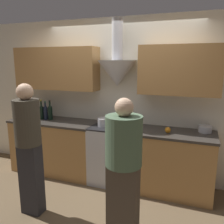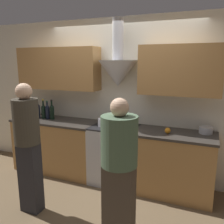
{
  "view_description": "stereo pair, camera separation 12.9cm",
  "coord_description": "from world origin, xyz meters",
  "px_view_note": "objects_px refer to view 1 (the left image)",
  "views": [
    {
      "loc": [
        1.2,
        -3.03,
        1.92
      ],
      "look_at": [
        0.0,
        0.23,
        1.18
      ],
      "focal_mm": 38.0,
      "sensor_mm": 36.0,
      "label": 1
    },
    {
      "loc": [
        1.32,
        -2.99,
        1.92
      ],
      "look_at": [
        0.0,
        0.23,
        1.18
      ],
      "focal_mm": 38.0,
      "sensor_mm": 36.0,
      "label": 2
    }
  ],
  "objects_px": {
    "wine_bottle_0": "(23,111)",
    "person_foreground_left": "(29,144)",
    "stove_range": "(114,154)",
    "wine_bottle_2": "(31,111)",
    "stock_pot": "(104,122)",
    "saucepan": "(205,129)",
    "wine_bottle_5": "(46,112)",
    "wine_bottle_1": "(26,110)",
    "person_foreground_right": "(123,166)",
    "wine_bottle_3": "(36,111)",
    "wine_bottle_4": "(41,111)",
    "orange_fruit": "(168,130)",
    "mixing_bowl": "(125,124)",
    "wine_bottle_6": "(50,112)"
  },
  "relations": [
    {
      "from": "wine_bottle_2",
      "to": "orange_fruit",
      "type": "distance_m",
      "value": 2.4
    },
    {
      "from": "wine_bottle_5",
      "to": "wine_bottle_6",
      "type": "relative_size",
      "value": 0.94
    },
    {
      "from": "wine_bottle_3",
      "to": "saucepan",
      "type": "relative_size",
      "value": 1.88
    },
    {
      "from": "mixing_bowl",
      "to": "orange_fruit",
      "type": "xyz_separation_m",
      "value": [
        0.67,
        -0.11,
        0.01
      ]
    },
    {
      "from": "wine_bottle_6",
      "to": "orange_fruit",
      "type": "relative_size",
      "value": 4.13
    },
    {
      "from": "stock_pot",
      "to": "saucepan",
      "type": "bearing_deg",
      "value": 6.94
    },
    {
      "from": "wine_bottle_2",
      "to": "stove_range",
      "type": "bearing_deg",
      "value": -0.23
    },
    {
      "from": "stove_range",
      "to": "person_foreground_left",
      "type": "distance_m",
      "value": 1.41
    },
    {
      "from": "person_foreground_left",
      "to": "orange_fruit",
      "type": "bearing_deg",
      "value": 34.81
    },
    {
      "from": "mixing_bowl",
      "to": "wine_bottle_3",
      "type": "bearing_deg",
      "value": -178.44
    },
    {
      "from": "stove_range",
      "to": "wine_bottle_2",
      "type": "height_order",
      "value": "wine_bottle_2"
    },
    {
      "from": "wine_bottle_4",
      "to": "stock_pot",
      "type": "height_order",
      "value": "wine_bottle_4"
    },
    {
      "from": "wine_bottle_4",
      "to": "wine_bottle_5",
      "type": "height_order",
      "value": "wine_bottle_4"
    },
    {
      "from": "wine_bottle_0",
      "to": "person_foreground_left",
      "type": "height_order",
      "value": "person_foreground_left"
    },
    {
      "from": "wine_bottle_1",
      "to": "saucepan",
      "type": "distance_m",
      "value": 3.01
    },
    {
      "from": "wine_bottle_2",
      "to": "person_foreground_right",
      "type": "xyz_separation_m",
      "value": [
        2.1,
        -1.2,
        -0.19
      ]
    },
    {
      "from": "saucepan",
      "to": "person_foreground_left",
      "type": "distance_m",
      "value": 2.41
    },
    {
      "from": "saucepan",
      "to": "wine_bottle_0",
      "type": "bearing_deg",
      "value": -177.33
    },
    {
      "from": "wine_bottle_0",
      "to": "orange_fruit",
      "type": "xyz_separation_m",
      "value": [
        2.6,
        -0.07,
        -0.08
      ]
    },
    {
      "from": "stock_pot",
      "to": "saucepan",
      "type": "distance_m",
      "value": 1.5
    },
    {
      "from": "wine_bottle_1",
      "to": "wine_bottle_3",
      "type": "distance_m",
      "value": 0.21
    },
    {
      "from": "wine_bottle_0",
      "to": "wine_bottle_2",
      "type": "bearing_deg",
      "value": -1.66
    },
    {
      "from": "wine_bottle_3",
      "to": "wine_bottle_5",
      "type": "xyz_separation_m",
      "value": [
        0.19,
        0.02,
        -0.01
      ]
    },
    {
      "from": "wine_bottle_6",
      "to": "mixing_bowl",
      "type": "height_order",
      "value": "wine_bottle_6"
    },
    {
      "from": "wine_bottle_0",
      "to": "wine_bottle_3",
      "type": "height_order",
      "value": "wine_bottle_3"
    },
    {
      "from": "wine_bottle_2",
      "to": "wine_bottle_5",
      "type": "relative_size",
      "value": 0.98
    },
    {
      "from": "wine_bottle_5",
      "to": "saucepan",
      "type": "height_order",
      "value": "wine_bottle_5"
    },
    {
      "from": "wine_bottle_3",
      "to": "wine_bottle_4",
      "type": "xyz_separation_m",
      "value": [
        0.1,
        0.02,
        -0.01
      ]
    },
    {
      "from": "wine_bottle_0",
      "to": "wine_bottle_3",
      "type": "bearing_deg",
      "value": -2.18
    },
    {
      "from": "wine_bottle_2",
      "to": "wine_bottle_3",
      "type": "bearing_deg",
      "value": -3.17
    },
    {
      "from": "stock_pot",
      "to": "mixing_bowl",
      "type": "distance_m",
      "value": 0.33
    },
    {
      "from": "stock_pot",
      "to": "orange_fruit",
      "type": "xyz_separation_m",
      "value": [
        0.99,
        -0.04,
        -0.02
      ]
    },
    {
      "from": "wine_bottle_3",
      "to": "person_foreground_right",
      "type": "bearing_deg",
      "value": -30.89
    },
    {
      "from": "saucepan",
      "to": "wine_bottle_5",
      "type": "bearing_deg",
      "value": -176.95
    },
    {
      "from": "wine_bottle_0",
      "to": "person_foreground_right",
      "type": "xyz_separation_m",
      "value": [
        2.3,
        -1.21,
        -0.19
      ]
    },
    {
      "from": "wine_bottle_1",
      "to": "wine_bottle_6",
      "type": "distance_m",
      "value": 0.49
    },
    {
      "from": "wine_bottle_6",
      "to": "wine_bottle_3",
      "type": "bearing_deg",
      "value": -174.81
    },
    {
      "from": "stock_pot",
      "to": "wine_bottle_1",
      "type": "bearing_deg",
      "value": 178.68
    },
    {
      "from": "mixing_bowl",
      "to": "person_foreground_right",
      "type": "height_order",
      "value": "person_foreground_right"
    },
    {
      "from": "person_foreground_right",
      "to": "orange_fruit",
      "type": "bearing_deg",
      "value": 75.12
    },
    {
      "from": "wine_bottle_2",
      "to": "mixing_bowl",
      "type": "relative_size",
      "value": 1.3
    },
    {
      "from": "stock_pot",
      "to": "orange_fruit",
      "type": "distance_m",
      "value": 0.99
    },
    {
      "from": "wine_bottle_0",
      "to": "wine_bottle_2",
      "type": "height_order",
      "value": "wine_bottle_2"
    },
    {
      "from": "wine_bottle_1",
      "to": "saucepan",
      "type": "xyz_separation_m",
      "value": [
        3.01,
        0.15,
        -0.09
      ]
    },
    {
      "from": "wine_bottle_1",
      "to": "wine_bottle_3",
      "type": "relative_size",
      "value": 0.95
    },
    {
      "from": "stove_range",
      "to": "wine_bottle_1",
      "type": "height_order",
      "value": "wine_bottle_1"
    },
    {
      "from": "wine_bottle_5",
      "to": "person_foreground_left",
      "type": "distance_m",
      "value": 1.29
    },
    {
      "from": "wine_bottle_0",
      "to": "person_foreground_left",
      "type": "relative_size",
      "value": 0.18
    },
    {
      "from": "wine_bottle_1",
      "to": "wine_bottle_4",
      "type": "bearing_deg",
      "value": 1.95
    },
    {
      "from": "wine_bottle_3",
      "to": "orange_fruit",
      "type": "distance_m",
      "value": 2.3
    }
  ]
}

